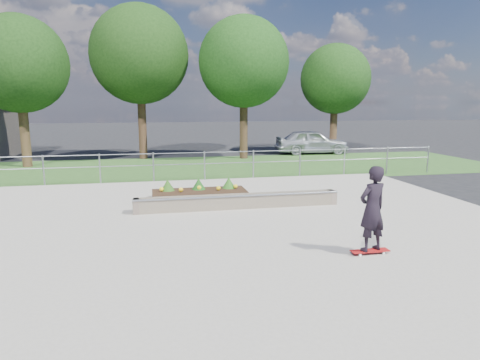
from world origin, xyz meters
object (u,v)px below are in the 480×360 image
object	(u,v)px
skateboarder	(372,209)
parked_car	(312,142)
grind_ledge	(238,201)
planter_bed	(199,192)

from	to	relation	value
skateboarder	parked_car	distance (m)	17.82
grind_ledge	skateboarder	xyz separation A→B (m)	(1.86, -4.32, 0.74)
grind_ledge	skateboarder	bearing A→B (deg)	-66.75
grind_ledge	parked_car	xyz separation A→B (m)	(7.15, 12.69, 0.48)
planter_bed	skateboarder	distance (m)	6.57
skateboarder	parked_car	bearing A→B (deg)	72.72
planter_bed	parked_car	bearing A→B (deg)	53.90
grind_ledge	parked_car	size ratio (longest dim) A/B	1.38
grind_ledge	skateboarder	distance (m)	4.76
grind_ledge	skateboarder	world-z (taller)	skateboarder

